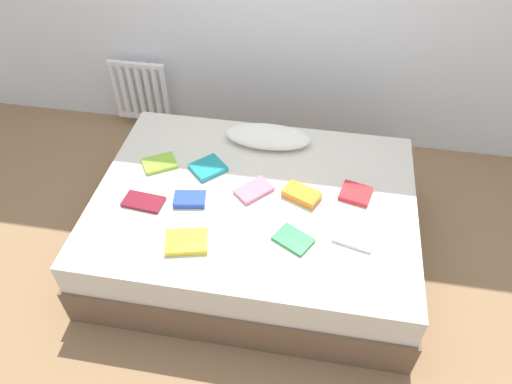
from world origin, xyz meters
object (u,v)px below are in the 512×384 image
textbook_green (293,239)px  textbook_blue (190,199)px  textbook_maroon (143,202)px  textbook_lime (160,163)px  textbook_red (356,193)px  textbook_yellow (187,242)px  textbook_orange (302,194)px  pillow (268,137)px  textbook_pink (254,190)px  bed (255,223)px  textbook_white (355,235)px  textbook_teal (208,168)px  radiator (140,92)px

textbook_green → textbook_blue: bearing=-167.5°
textbook_maroon → textbook_lime: bearing=97.7°
textbook_red → textbook_maroon: bearing=-153.9°
textbook_yellow → textbook_orange: (0.59, 0.47, 0.01)m
pillow → textbook_pink: 0.50m
textbook_maroon → textbook_lime: textbook_lime is taller
textbook_pink → textbook_orange: size_ratio=1.01×
bed → textbook_orange: bearing=6.4°
textbook_white → textbook_green: textbook_white is taller
textbook_yellow → textbook_white: size_ratio=1.06×
textbook_maroon → textbook_teal: bearing=54.6°
pillow → textbook_green: 0.88m
radiator → textbook_green: radiator is taller
textbook_yellow → textbook_white: 0.95m
textbook_red → bed: bearing=-156.8°
textbook_maroon → textbook_orange: bearing=18.2°
textbook_pink → textbook_lime: size_ratio=1.06×
textbook_yellow → textbook_lime: textbook_yellow is taller
textbook_orange → textbook_yellow: bearing=-117.5°
radiator → textbook_yellow: radiator is taller
textbook_green → textbook_red: bearing=80.7°
textbook_lime → textbook_white: textbook_lime is taller
textbook_teal → textbook_lime: bearing=136.1°
textbook_white → textbook_green: 0.35m
bed → pillow: 0.61m
textbook_pink → textbook_white: bearing=-69.4°
textbook_red → textbook_blue: (-0.99, -0.22, 0.00)m
textbook_pink → pillow: bearing=41.3°
textbook_yellow → textbook_pink: bearing=44.1°
textbook_maroon → radiator: bearing=116.9°
textbook_orange → textbook_blue: size_ratio=1.15×
bed → textbook_lime: bearing=165.3°
textbook_white → textbook_orange: bearing=156.2°
pillow → textbook_red: (0.61, -0.42, -0.04)m
textbook_lime → textbook_teal: size_ratio=1.05×
textbook_pink → textbook_orange: 0.29m
radiator → textbook_red: (1.80, -1.09, 0.16)m
textbook_white → textbook_orange: textbook_orange is taller
pillow → textbook_pink: pillow is taller
textbook_orange → textbook_teal: bearing=-169.5°
bed → radiator: size_ratio=3.70×
textbook_maroon → textbook_red: 1.29m
pillow → textbook_red: 0.74m
pillow → textbook_yellow: 1.01m
textbook_yellow → textbook_blue: textbook_blue is taller
textbook_blue → textbook_green: size_ratio=0.93×
radiator → textbook_green: (1.46, -1.52, 0.16)m
textbook_pink → textbook_maroon: bearing=151.0°
textbook_white → pillow: bearing=143.3°
textbook_red → textbook_blue: size_ratio=0.95×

